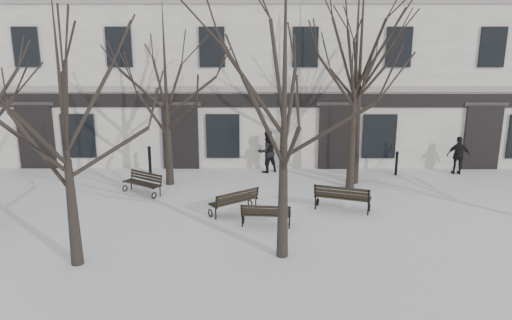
{
  "coord_description": "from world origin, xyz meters",
  "views": [
    {
      "loc": [
        0.04,
        -13.93,
        6.12
      ],
      "look_at": [
        -0.08,
        3.0,
        1.69
      ],
      "focal_mm": 35.0,
      "sensor_mm": 36.0,
      "label": 1
    }
  ],
  "objects_px": {
    "tree_1": "(62,105)",
    "tree_2": "(285,70)",
    "bench_4": "(234,201)",
    "bench_2": "(342,197)",
    "bench_1": "(266,214)",
    "bench_3": "(143,182)"
  },
  "relations": [
    {
      "from": "tree_1",
      "to": "tree_2",
      "type": "bearing_deg",
      "value": 5.52
    },
    {
      "from": "tree_1",
      "to": "bench_4",
      "type": "bearing_deg",
      "value": 43.29
    },
    {
      "from": "bench_2",
      "to": "bench_1",
      "type": "bearing_deg",
      "value": 46.58
    },
    {
      "from": "tree_1",
      "to": "bench_3",
      "type": "bearing_deg",
      "value": 85.84
    },
    {
      "from": "bench_2",
      "to": "tree_2",
      "type": "bearing_deg",
      "value": 76.21
    },
    {
      "from": "tree_1",
      "to": "tree_2",
      "type": "distance_m",
      "value": 5.63
    },
    {
      "from": "bench_1",
      "to": "bench_2",
      "type": "distance_m",
      "value": 3.02
    },
    {
      "from": "tree_1",
      "to": "bench_2",
      "type": "distance_m",
      "value": 9.56
    },
    {
      "from": "tree_2",
      "to": "bench_2",
      "type": "distance_m",
      "value": 6.24
    },
    {
      "from": "bench_4",
      "to": "tree_2",
      "type": "bearing_deg",
      "value": 77.73
    },
    {
      "from": "tree_2",
      "to": "bench_2",
      "type": "relative_size",
      "value": 4.07
    },
    {
      "from": "bench_4",
      "to": "bench_1",
      "type": "bearing_deg",
      "value": 95.88
    },
    {
      "from": "tree_2",
      "to": "bench_1",
      "type": "xyz_separation_m",
      "value": [
        -0.43,
        2.13,
        -4.7
      ]
    },
    {
      "from": "tree_1",
      "to": "bench_4",
      "type": "distance_m",
      "value": 6.76
    },
    {
      "from": "tree_1",
      "to": "bench_4",
      "type": "height_order",
      "value": "tree_1"
    },
    {
      "from": "tree_2",
      "to": "bench_4",
      "type": "relative_size",
      "value": 4.72
    },
    {
      "from": "bench_2",
      "to": "bench_4",
      "type": "relative_size",
      "value": 1.16
    },
    {
      "from": "tree_1",
      "to": "tree_2",
      "type": "height_order",
      "value": "tree_2"
    },
    {
      "from": "bench_1",
      "to": "tree_1",
      "type": "bearing_deg",
      "value": 32.75
    },
    {
      "from": "tree_2",
      "to": "bench_3",
      "type": "height_order",
      "value": "tree_2"
    },
    {
      "from": "bench_3",
      "to": "bench_2",
      "type": "bearing_deg",
      "value": 18.46
    },
    {
      "from": "tree_2",
      "to": "bench_2",
      "type": "height_order",
      "value": "tree_2"
    }
  ]
}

